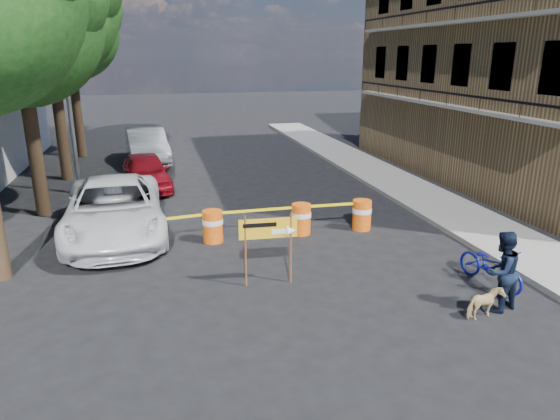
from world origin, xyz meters
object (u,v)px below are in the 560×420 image
barrel_mid_left (213,226)px  sedan_red (146,171)px  bicycle (493,249)px  dog (485,304)px  pedestrian (501,271)px  barrel_far_left (154,233)px  detour_sign (275,234)px  barrel_far_right (362,214)px  suv_white (114,209)px  sedan_silver (147,146)px  barrel_mid_right (301,218)px

barrel_mid_left → sedan_red: sedan_red is taller
bicycle → dog: (-1.06, -1.31, -0.55)m
pedestrian → bicycle: size_ratio=0.97×
barrel_far_left → detour_sign: size_ratio=0.54×
barrel_far_right → detour_sign: size_ratio=0.54×
detour_sign → suv_white: bearing=134.9°
detour_sign → suv_white: 5.62m
barrel_far_right → sedan_silver: (-6.25, 11.45, 0.34)m
sedan_red → detour_sign: bearing=-80.1°
barrel_far_left → suv_white: size_ratio=0.15×
suv_white → dog: bearing=-44.9°
detour_sign → dog: bearing=-31.2°
barrel_mid_left → dog: bearing=-49.7°
barrel_far_left → detour_sign: 3.97m
barrel_mid_left → suv_white: (-2.66, 1.14, 0.34)m
bicycle → sedan_silver: bearing=103.3°
barrel_mid_left → bicycle: bearing=-36.4°
pedestrian → sedan_silver: (-7.02, 16.73, -0.03)m
detour_sign → sedan_silver: detour_sign is taller
sedan_red → dog: bearing=-68.4°
bicycle → barrel_mid_left: bearing=131.0°
barrel_mid_right → detour_sign: bearing=-116.2°
sedan_silver → barrel_far_left: bearing=-94.6°
barrel_mid_left → dog: (4.72, -5.58, -0.15)m
barrel_far_left → sedan_red: 6.63m
barrel_far_left → bicycle: bicycle is taller
barrel_far_left → dog: 8.30m
barrel_far_left → detour_sign: detour_sign is taller
pedestrian → bicycle: 1.20m
dog → sedan_red: 13.68m
pedestrian → barrel_mid_right: bearing=-80.5°
barrel_far_right → sedan_silver: 13.05m
barrel_mid_right → sedan_silver: bearing=111.1°
barrel_far_left → barrel_mid_left: size_ratio=1.00×
dog → bicycle: bearing=-51.6°
barrel_mid_left → sedan_red: (-1.84, 6.42, 0.22)m
dog → sedan_silver: bearing=8.4°
sedan_silver → bicycle: bearing=-69.8°
barrel_far_right → suv_white: size_ratio=0.15×
barrel_far_left → barrel_far_right: 6.04m
sedan_silver → detour_sign: bearing=-84.4°
pedestrian → barrel_mid_left: bearing=-62.4°
barrel_mid_right → barrel_far_right: same height
barrel_far_right → sedan_red: bearing=134.1°
barrel_mid_left → sedan_red: 6.68m
dog → barrel_far_right: bearing=-9.7°
detour_sign → barrel_mid_right: bearing=67.1°
barrel_far_left → sedan_red: (-0.24, 6.63, 0.22)m
barrel_far_left → barrel_mid_left: bearing=7.3°
pedestrian → sedan_silver: pedestrian is taller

